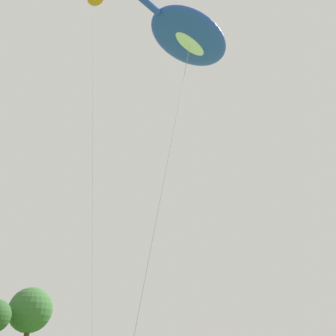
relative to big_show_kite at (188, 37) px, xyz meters
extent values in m
ellipsoid|color=blue|center=(0.15, 0.00, 0.02)|extent=(4.63, 3.07, 0.88)
ellipsoid|color=white|center=(0.15, 0.00, -0.37)|extent=(2.02, 0.75, 0.32)
cylinder|color=#B2B2B7|center=(-1.65, -0.10, -7.92)|extent=(3.63, 0.24, 15.01)
cylinder|color=#B2B2B7|center=(-1.69, 4.62, -6.00)|extent=(3.12, 1.55, 18.85)
sphere|color=#386633|center=(20.94, 51.44, -7.84)|extent=(6.93, 6.93, 6.93)
camera|label=1|loc=(-10.78, -8.82, -13.97)|focal=40.47mm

